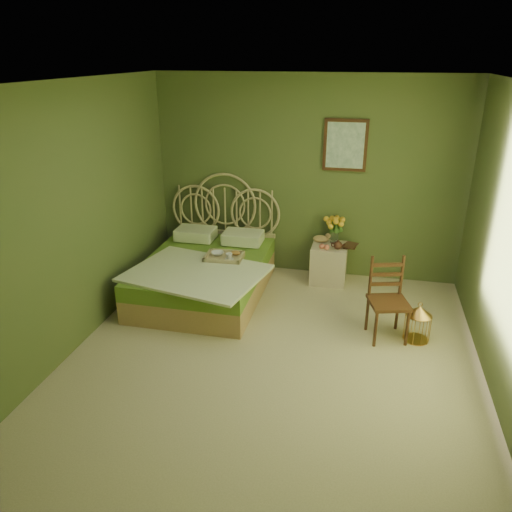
% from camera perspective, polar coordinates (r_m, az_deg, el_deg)
% --- Properties ---
extents(floor, '(4.50, 4.50, 0.00)m').
position_cam_1_polar(floor, '(5.04, 1.83, -11.80)').
color(floor, beige).
rests_on(floor, ground).
extents(ceiling, '(4.50, 4.50, 0.00)m').
position_cam_1_polar(ceiling, '(4.17, 2.29, 19.23)').
color(ceiling, silver).
rests_on(ceiling, wall_back).
extents(wall_back, '(4.00, 0.00, 4.00)m').
position_cam_1_polar(wall_back, '(6.57, 5.83, 8.80)').
color(wall_back, '#566133').
rests_on(wall_back, floor).
extents(wall_left, '(0.00, 4.50, 4.50)m').
position_cam_1_polar(wall_left, '(5.18, -20.30, 3.79)').
color(wall_left, '#566133').
rests_on(wall_left, floor).
extents(wall_art, '(0.54, 0.04, 0.64)m').
position_cam_1_polar(wall_art, '(6.42, 10.17, 12.35)').
color(wall_art, '#3C1B10').
rests_on(wall_art, wall_back).
extents(bed, '(1.68, 2.12, 1.31)m').
position_cam_1_polar(bed, '(6.24, -5.74, -1.75)').
color(bed, tan).
rests_on(bed, floor).
extents(nightstand, '(0.46, 0.47, 0.93)m').
position_cam_1_polar(nightstand, '(6.59, 8.42, -0.05)').
color(nightstand, beige).
rests_on(nightstand, floor).
extents(chair, '(0.48, 0.48, 0.87)m').
position_cam_1_polar(chair, '(5.40, 14.99, -4.18)').
color(chair, '#3C1B10').
rests_on(chair, floor).
extents(birdcage, '(0.26, 0.26, 0.40)m').
position_cam_1_polar(birdcage, '(5.52, 18.00, -7.35)').
color(birdcage, '#BC853C').
rests_on(birdcage, floor).
extents(book_lower, '(0.19, 0.23, 0.02)m').
position_cam_1_polar(book_lower, '(6.52, 10.02, 1.19)').
color(book_lower, '#381E0F').
rests_on(book_lower, nightstand).
extents(book_upper, '(0.23, 0.26, 0.02)m').
position_cam_1_polar(book_upper, '(6.52, 10.04, 1.36)').
color(book_upper, '#472819').
rests_on(book_upper, nightstand).
extents(cereal_bowl, '(0.19, 0.19, 0.04)m').
position_cam_1_polar(cereal_bowl, '(6.14, -4.43, 0.29)').
color(cereal_bowl, white).
rests_on(cereal_bowl, bed).
extents(coffee_cup, '(0.09, 0.09, 0.08)m').
position_cam_1_polar(coffee_cup, '(5.99, -3.09, -0.06)').
color(coffee_cup, white).
rests_on(coffee_cup, bed).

